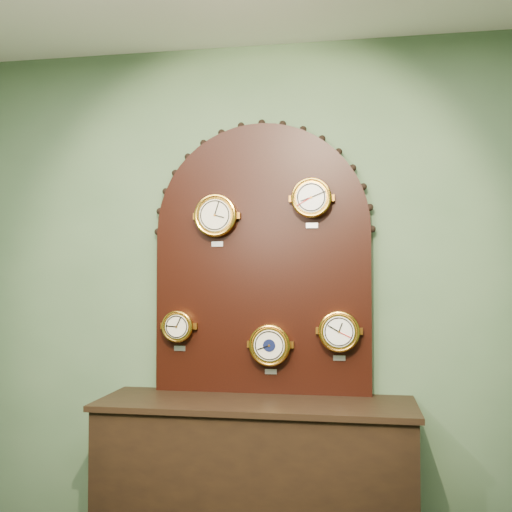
% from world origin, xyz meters
% --- Properties ---
extents(wall_back, '(4.00, 0.00, 4.00)m').
position_xyz_m(wall_back, '(0.00, 2.50, 1.40)').
color(wall_back, '#4B6847').
rests_on(wall_back, ground).
extents(shop_counter, '(1.60, 0.50, 0.80)m').
position_xyz_m(shop_counter, '(0.00, 2.23, 0.40)').
color(shop_counter, black).
rests_on(shop_counter, ground_plane).
extents(display_board, '(1.26, 0.06, 1.53)m').
position_xyz_m(display_board, '(0.00, 2.45, 1.63)').
color(display_board, black).
rests_on(display_board, shop_counter).
extents(roman_clock, '(0.24, 0.08, 0.29)m').
position_xyz_m(roman_clock, '(-0.25, 2.38, 1.81)').
color(roman_clock, gold).
rests_on(roman_clock, display_board).
extents(arabic_clock, '(0.22, 0.08, 0.27)m').
position_xyz_m(arabic_clock, '(0.28, 2.38, 1.90)').
color(arabic_clock, gold).
rests_on(arabic_clock, display_board).
extents(hygrometer, '(0.18, 0.08, 0.23)m').
position_xyz_m(hygrometer, '(-0.46, 2.38, 1.19)').
color(hygrometer, gold).
rests_on(hygrometer, display_board).
extents(barometer, '(0.23, 0.08, 0.28)m').
position_xyz_m(barometer, '(0.06, 2.38, 1.10)').
color(barometer, gold).
rests_on(barometer, display_board).
extents(tide_clock, '(0.22, 0.08, 0.27)m').
position_xyz_m(tide_clock, '(0.43, 2.38, 1.18)').
color(tide_clock, gold).
rests_on(tide_clock, display_board).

